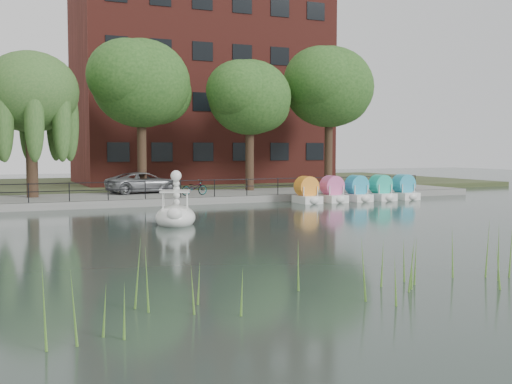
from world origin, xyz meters
TOP-DOWN VIEW (x-y plane):
  - ground_plane at (0.00, 0.00)m, footprint 120.00×120.00m
  - promenade at (0.00, 16.00)m, footprint 40.00×6.00m
  - kerb at (0.00, 13.05)m, footprint 40.00×0.25m
  - land_strip at (0.00, 30.00)m, footprint 60.00×22.00m
  - railing at (0.00, 13.25)m, footprint 32.00×0.05m
  - apartment_building at (7.00, 29.97)m, footprint 20.00×10.07m
  - willow_mid at (-7.50, 17.00)m, footprint 5.32×5.32m
  - broadleaf_center at (-1.00, 18.00)m, footprint 6.00×6.00m
  - broadleaf_right at (6.00, 17.50)m, footprint 5.40×5.40m
  - broadleaf_far at (12.50, 18.50)m, footprint 6.30×6.30m
  - minivan at (-0.94, 17.76)m, footprint 3.32×5.65m
  - bicycle at (1.27, 14.72)m, footprint 0.99×1.81m
  - swan_boat at (-2.85, 4.72)m, footprint 2.41×3.02m
  - pedal_boat_row at (10.41, 11.51)m, footprint 7.95×1.70m

SIDE VIEW (x-z plane):
  - ground_plane at x=0.00m, z-range 0.00..0.00m
  - land_strip at x=0.00m, z-range 0.00..0.36m
  - promenade at x=0.00m, z-range 0.00..0.40m
  - kerb at x=0.00m, z-range 0.00..0.40m
  - swan_boat at x=-2.85m, z-range -0.63..1.60m
  - pedal_boat_row at x=10.41m, z-range -0.09..1.31m
  - bicycle at x=1.27m, z-range 0.40..1.40m
  - minivan at x=-0.94m, z-range 0.40..1.88m
  - railing at x=0.00m, z-range 0.65..1.65m
  - willow_mid at x=-7.50m, z-range 2.17..10.32m
  - broadleaf_right at x=6.00m, z-range 2.22..10.55m
  - broadleaf_center at x=-1.00m, z-range 2.44..11.69m
  - broadleaf_far at x=12.50m, z-range 2.54..12.25m
  - apartment_building at x=7.00m, z-range 0.36..18.36m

